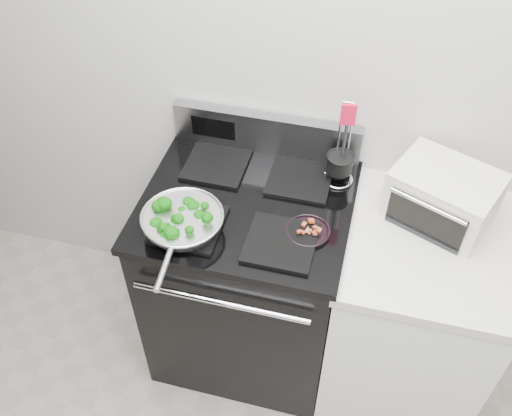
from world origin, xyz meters
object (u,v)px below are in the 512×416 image
(utensil_holder, at_px, (339,167))
(skillet, at_px, (182,222))
(toaster_oven, at_px, (443,196))
(bacon_plate, at_px, (308,229))
(gas_range, at_px, (248,277))

(utensil_holder, bearing_deg, skillet, -148.60)
(skillet, distance_m, toaster_oven, 0.94)
(toaster_oven, bearing_deg, bacon_plate, -129.39)
(gas_range, height_order, toaster_oven, gas_range)
(skillet, xyz_separation_m, utensil_holder, (0.49, 0.40, 0.02))
(skillet, bearing_deg, toaster_oven, 15.73)
(utensil_holder, bearing_deg, bacon_plate, -109.51)
(utensil_holder, relative_size, toaster_oven, 0.85)
(bacon_plate, relative_size, utensil_holder, 0.44)
(bacon_plate, relative_size, toaster_oven, 0.37)
(bacon_plate, height_order, utensil_holder, utensil_holder)
(skillet, distance_m, bacon_plate, 0.44)
(gas_range, relative_size, utensil_holder, 3.10)
(skillet, xyz_separation_m, toaster_oven, (0.88, 0.33, 0.02))
(bacon_plate, bearing_deg, utensil_holder, 78.51)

